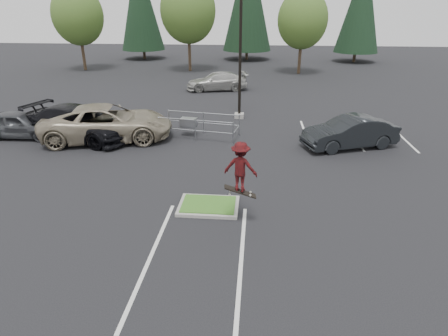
# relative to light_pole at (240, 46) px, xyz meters

# --- Properties ---
(ground) EXTENTS (120.00, 120.00, 0.00)m
(ground) POSITION_rel_light_pole_xyz_m (-0.50, -12.00, -4.56)
(ground) COLOR black
(ground) RESTS_ON ground
(grass_median) EXTENTS (2.20, 1.60, 0.16)m
(grass_median) POSITION_rel_light_pole_xyz_m (-0.50, -12.00, -4.48)
(grass_median) COLOR gray
(grass_median) RESTS_ON ground
(stall_lines) EXTENTS (22.62, 17.60, 0.01)m
(stall_lines) POSITION_rel_light_pole_xyz_m (-1.85, -5.98, -4.56)
(stall_lines) COLOR silver
(stall_lines) RESTS_ON ground
(light_pole) EXTENTS (0.70, 0.60, 10.12)m
(light_pole) POSITION_rel_light_pole_xyz_m (0.00, 0.00, 0.00)
(light_pole) COLOR gray
(light_pole) RESTS_ON ground
(decid_a) EXTENTS (5.44, 5.44, 8.91)m
(decid_a) POSITION_rel_light_pole_xyz_m (-18.51, 18.03, 1.02)
(decid_a) COLOR #38281C
(decid_a) RESTS_ON ground
(decid_b) EXTENTS (5.89, 5.89, 9.64)m
(decid_b) POSITION_rel_light_pole_xyz_m (-6.51, 18.53, 1.48)
(decid_b) COLOR #38281C
(decid_b) RESTS_ON ground
(decid_c) EXTENTS (5.12, 5.12, 8.38)m
(decid_c) POSITION_rel_light_pole_xyz_m (5.49, 17.83, 0.69)
(decid_c) COLOR #38281C
(decid_c) RESTS_ON ground
(conif_a) EXTENTS (5.72, 5.72, 13.00)m
(conif_a) POSITION_rel_light_pole_xyz_m (-14.50, 28.00, 2.54)
(conif_a) COLOR #38281C
(conif_a) RESTS_ON ground
(conif_c) EXTENTS (5.50, 5.50, 12.50)m
(conif_c) POSITION_rel_light_pole_xyz_m (13.50, 27.50, 2.29)
(conif_c) COLOR #38281C
(conif_c) RESTS_ON ground
(cart_corral) EXTENTS (4.50, 2.23, 1.22)m
(cart_corral) POSITION_rel_light_pole_xyz_m (-2.52, -3.92, -3.79)
(cart_corral) COLOR gray
(cart_corral) RESTS_ON ground
(skateboarder) EXTENTS (1.18, 0.81, 1.94)m
(skateboarder) POSITION_rel_light_pole_xyz_m (0.70, -13.00, -2.45)
(skateboarder) COLOR black
(skateboarder) RESTS_ON ground
(car_l_tan) EXTENTS (7.44, 4.58, 1.92)m
(car_l_tan) POSITION_rel_light_pole_xyz_m (-7.00, -5.00, -3.60)
(car_l_tan) COLOR gray
(car_l_tan) RESTS_ON ground
(car_l_black) EXTENTS (6.79, 4.35, 1.83)m
(car_l_black) POSITION_rel_light_pole_xyz_m (-8.66, -5.00, -3.64)
(car_l_black) COLOR black
(car_l_black) RESTS_ON ground
(car_l_grey) EXTENTS (4.44, 1.90, 1.50)m
(car_l_grey) POSITION_rel_light_pole_xyz_m (-12.00, -5.00, -3.81)
(car_l_grey) COLOR #414448
(car_l_grey) RESTS_ON ground
(car_r_charc) EXTENTS (5.17, 3.26, 1.61)m
(car_r_charc) POSITION_rel_light_pole_xyz_m (6.00, -5.00, -3.75)
(car_r_charc) COLOR black
(car_r_charc) RESTS_ON ground
(car_far_silver) EXTENTS (5.59, 3.27, 1.52)m
(car_far_silver) POSITION_rel_light_pole_xyz_m (-2.33, 8.49, -3.80)
(car_far_silver) COLOR #B5B4AF
(car_far_silver) RESTS_ON ground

